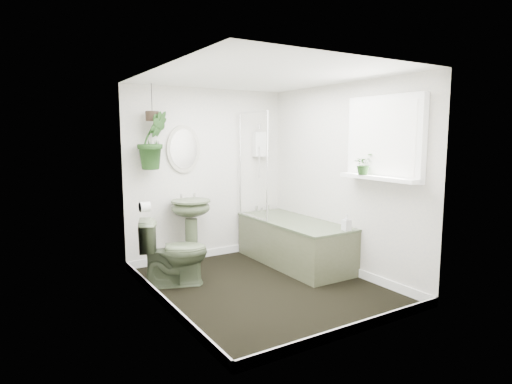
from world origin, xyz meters
TOP-DOWN VIEW (x-y plane):
  - floor at (0.00, 0.00)m, footprint 2.30×2.80m
  - ceiling at (0.00, 0.00)m, footprint 2.30×2.80m
  - wall_back at (0.00, 1.41)m, footprint 2.30×0.02m
  - wall_front at (0.00, -1.41)m, footprint 2.30×0.02m
  - wall_left at (-1.16, 0.00)m, footprint 0.02×2.80m
  - wall_right at (1.16, 0.00)m, footprint 0.02×2.80m
  - skirting at (0.00, 0.00)m, footprint 2.30×2.80m
  - bathtub at (0.80, 0.50)m, footprint 0.72×1.72m
  - bath_screen at (0.47, 0.99)m, footprint 0.04×0.72m
  - shower_box at (0.80, 1.34)m, footprint 0.20×0.10m
  - oval_mirror at (-0.36, 1.37)m, footprint 0.46×0.03m
  - wall_sconce at (-0.76, 1.36)m, footprint 0.04×0.04m
  - toilet_roll_holder at (-1.10, 0.70)m, footprint 0.11×0.11m
  - window_recess at (1.09, -0.70)m, footprint 0.08×1.00m
  - window_sill at (1.02, -0.70)m, footprint 0.18×1.00m
  - window_blinds at (1.04, -0.70)m, footprint 0.01×0.86m
  - toilet at (-0.82, 0.57)m, footprint 0.84×0.65m
  - pedestal_sink at (-0.36, 1.17)m, footprint 0.51×0.44m
  - sill_plant at (0.97, -0.52)m, footprint 0.25×0.23m
  - hanging_plant at (-0.80, 1.25)m, footprint 0.42×0.35m
  - soap_bottle at (0.97, -0.29)m, footprint 0.09×0.09m
  - hanging_pot at (-0.80, 1.25)m, footprint 0.16×0.16m

SIDE VIEW (x-z plane):
  - floor at x=0.00m, z-range -0.02..0.00m
  - skirting at x=0.00m, z-range 0.00..0.10m
  - bathtub at x=0.80m, z-range 0.00..0.58m
  - toilet at x=-0.82m, z-range 0.00..0.76m
  - pedestal_sink at x=-0.36m, z-range 0.00..0.86m
  - soap_bottle at x=0.97m, z-range 0.58..0.77m
  - toilet_roll_holder at x=-1.10m, z-range 0.84..0.96m
  - wall_back at x=0.00m, z-range 0.00..2.30m
  - wall_front at x=0.00m, z-range 0.00..2.30m
  - wall_left at x=-1.16m, z-range 0.00..2.30m
  - wall_right at x=1.16m, z-range 0.00..2.30m
  - window_sill at x=1.02m, z-range 1.21..1.25m
  - bath_screen at x=0.47m, z-range 0.58..1.98m
  - sill_plant at x=0.97m, z-range 1.25..1.49m
  - wall_sconce at x=-0.76m, z-range 1.29..1.51m
  - oval_mirror at x=-0.36m, z-range 1.19..1.81m
  - shower_box at x=0.80m, z-range 1.38..1.73m
  - hanging_plant at x=-0.80m, z-range 1.26..1.97m
  - window_recess at x=1.09m, z-range 1.20..2.10m
  - window_blinds at x=1.04m, z-range 1.27..2.03m
  - hanging_pot at x=-0.80m, z-range 1.85..1.97m
  - ceiling at x=0.00m, z-range 2.30..2.32m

